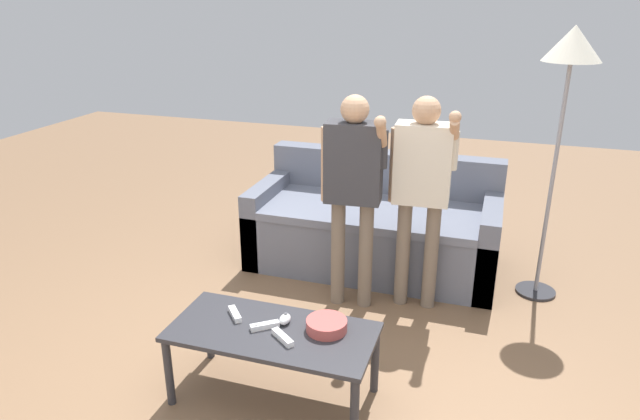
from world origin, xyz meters
TOP-DOWN VIEW (x-y plane):
  - ground_plane at (0.00, 0.00)m, footprint 12.00×12.00m
  - couch at (0.16, 1.54)m, footprint 1.89×0.91m
  - coffee_table at (0.02, -0.23)m, footprint 1.07×0.50m
  - snack_bowl at (0.28, -0.15)m, footprint 0.21×0.21m
  - game_remote_nunchuk at (0.06, -0.15)m, footprint 0.06×0.09m
  - floor_lamp at (1.39, 1.42)m, footprint 0.36×0.36m
  - player_center at (0.15, 0.86)m, footprint 0.45×0.32m
  - player_right at (0.57, 0.98)m, footprint 0.44×0.29m
  - game_remote_wand_near at (0.10, -0.30)m, footprint 0.15×0.13m
  - game_remote_wand_far at (-0.22, -0.17)m, footprint 0.12×0.13m
  - game_remote_wand_spare at (-0.03, -0.23)m, footprint 0.14×0.12m

SIDE VIEW (x-z plane):
  - ground_plane at x=0.00m, z-range 0.00..0.00m
  - couch at x=0.16m, z-range -0.12..0.72m
  - coffee_table at x=0.02m, z-range 0.16..0.58m
  - game_remote_wand_near at x=0.10m, z-range 0.42..0.45m
  - game_remote_wand_spare at x=-0.03m, z-range 0.42..0.45m
  - game_remote_wand_far at x=-0.22m, z-range 0.42..0.45m
  - game_remote_nunchuk at x=0.06m, z-range 0.42..0.47m
  - snack_bowl at x=0.28m, z-range 0.42..0.48m
  - player_right at x=0.57m, z-range 0.19..1.64m
  - player_center at x=0.15m, z-range 0.19..1.65m
  - floor_lamp at x=1.39m, z-range 0.70..2.56m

